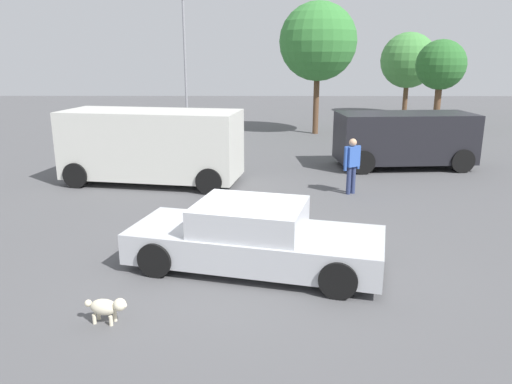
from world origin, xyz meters
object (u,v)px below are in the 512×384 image
van_white (152,144)px  light_post_near (184,37)px  sedan_foreground (254,238)px  dog (107,307)px  suv_dark (404,138)px  pedestrian (352,161)px

van_white → light_post_near: light_post_near is taller
sedan_foreground → light_post_near: bearing=115.6°
dog → suv_dark: suv_dark is taller
suv_dark → light_post_near: 16.14m
dog → suv_dark: bearing=66.4°
pedestrian → light_post_near: 17.93m
dog → light_post_near: light_post_near is taller
van_white → light_post_near: size_ratio=0.77×
sedan_foreground → pedestrian: 5.77m
sedan_foreground → light_post_near: (-4.23, 21.16, 4.27)m
light_post_near → van_white: bearing=-85.9°
suv_dark → van_white: bearing=11.0°
dog → light_post_near: 23.72m
suv_dark → pedestrian: (-2.44, -3.50, -0.10)m
sedan_foreground → pedestrian: pedestrian is taller
pedestrian → light_post_near: (-6.94, 16.07, 3.91)m
sedan_foreground → pedestrian: size_ratio=3.10×
van_white → suv_dark: bearing=-155.0°
sedan_foreground → dog: 2.96m
dog → suv_dark: (7.28, 10.61, 0.79)m
sedan_foreground → light_post_near: light_post_near is taller
dog → van_white: (-1.04, 8.35, 0.94)m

